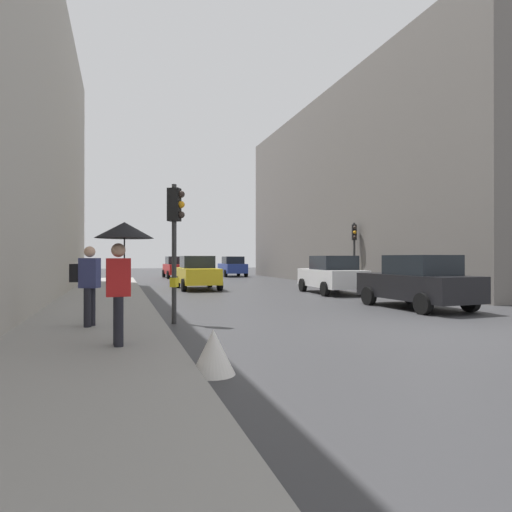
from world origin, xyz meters
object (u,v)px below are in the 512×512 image
(pedestrian_with_umbrella, at_px, (123,248))
(car_red_sedan, at_px, (177,267))
(warning_sign_triangle, at_px, (213,352))
(traffic_light_mid_street, at_px, (354,243))
(car_blue_van, at_px, (232,266))
(traffic_light_near_right, at_px, (175,227))
(car_dark_suv, at_px, (417,282))
(car_yellow_taxi, at_px, (198,273))
(car_white_compact, at_px, (332,275))
(pedestrian_with_grey_backpack, at_px, (88,281))

(pedestrian_with_umbrella, bearing_deg, car_red_sedan, 80.78)
(warning_sign_triangle, bearing_deg, car_red_sedan, 83.68)
(traffic_light_mid_street, relative_size, car_blue_van, 0.84)
(traffic_light_mid_street, height_order, car_blue_van, traffic_light_mid_street)
(traffic_light_near_right, distance_m, traffic_light_mid_street, 14.32)
(car_red_sedan, height_order, car_blue_van, same)
(traffic_light_mid_street, bearing_deg, warning_sign_triangle, -127.05)
(traffic_light_mid_street, bearing_deg, pedestrian_with_umbrella, -133.73)
(car_dark_suv, bearing_deg, car_yellow_taxi, 116.68)
(car_red_sedan, height_order, car_yellow_taxi, same)
(car_red_sedan, distance_m, warning_sign_triangle, 29.61)
(traffic_light_mid_street, distance_m, car_blue_van, 16.57)
(car_white_compact, bearing_deg, car_dark_suv, -90.97)
(warning_sign_triangle, bearing_deg, traffic_light_mid_street, 52.95)
(car_dark_suv, bearing_deg, traffic_light_near_right, -174.23)
(traffic_light_mid_street, relative_size, car_dark_suv, 0.83)
(car_yellow_taxi, xyz_separation_m, pedestrian_with_umbrella, (-3.91, -14.73, 0.96))
(car_dark_suv, relative_size, pedestrian_with_grey_backpack, 2.41)
(car_red_sedan, xyz_separation_m, car_dark_suv, (4.81, -23.68, 0.00))
(traffic_light_mid_street, xyz_separation_m, car_white_compact, (-2.67, -2.48, -1.58))
(car_white_compact, bearing_deg, pedestrian_with_umbrella, -132.82)
(traffic_light_near_right, bearing_deg, car_red_sedan, 82.57)
(pedestrian_with_grey_backpack, bearing_deg, traffic_light_mid_street, 38.74)
(car_white_compact, height_order, warning_sign_triangle, car_white_compact)
(traffic_light_near_right, distance_m, car_red_sedan, 24.74)
(car_red_sedan, height_order, car_dark_suv, same)
(car_yellow_taxi, bearing_deg, pedestrian_with_grey_backpack, -110.51)
(pedestrian_with_grey_backpack, bearing_deg, car_dark_suv, 9.33)
(car_red_sedan, bearing_deg, warning_sign_triangle, -96.32)
(car_blue_van, xyz_separation_m, car_white_compact, (-0.12, -18.77, 0.00))
(car_yellow_taxi, distance_m, pedestrian_with_umbrella, 15.27)
(car_dark_suv, relative_size, car_white_compact, 0.99)
(traffic_light_near_right, height_order, car_red_sedan, traffic_light_near_right)
(warning_sign_triangle, bearing_deg, traffic_light_near_right, 89.23)
(car_blue_van, distance_m, pedestrian_with_umbrella, 30.46)
(car_white_compact, distance_m, pedestrian_with_umbrella, 13.87)
(car_red_sedan, bearing_deg, car_blue_van, 13.81)
(car_red_sedan, relative_size, pedestrian_with_umbrella, 1.99)
(car_blue_van, bearing_deg, car_white_compact, -90.36)
(traffic_light_near_right, bearing_deg, car_white_compact, 40.62)
(traffic_light_mid_street, height_order, car_red_sedan, traffic_light_mid_street)
(traffic_light_mid_street, relative_size, warning_sign_triangle, 5.47)
(car_yellow_taxi, bearing_deg, pedestrian_with_umbrella, -104.87)
(traffic_light_mid_street, height_order, pedestrian_with_umbrella, traffic_light_mid_street)
(car_red_sedan, bearing_deg, pedestrian_with_grey_backpack, -101.63)
(car_yellow_taxi, xyz_separation_m, pedestrian_with_grey_backpack, (-4.63, -12.37, 0.29))
(traffic_light_near_right, bearing_deg, pedestrian_with_umbrella, -112.14)
(traffic_light_mid_street, bearing_deg, car_white_compact, -137.19)
(car_red_sedan, xyz_separation_m, car_yellow_taxi, (-0.58, -12.95, 0.00))
(car_red_sedan, distance_m, car_yellow_taxi, 12.97)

